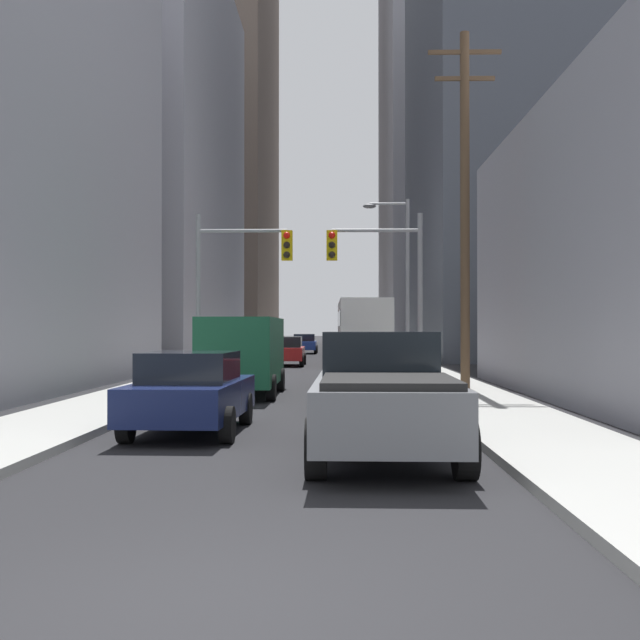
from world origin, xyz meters
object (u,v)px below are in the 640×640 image
Objects in this scene: sedan_maroon at (356,364)px; traffic_signal_near_left at (239,270)px; sedan_red at (286,351)px; sedan_blue at (305,344)px; sedan_black at (369,379)px; city_bus at (362,329)px; pickup_truck_grey at (382,395)px; sedan_navy at (191,392)px; cargo_van_green at (243,351)px; traffic_signal_near_right at (380,270)px.

traffic_signal_near_left is (-4.10, 1.20, 3.25)m from sedan_maroon.
sedan_blue is (0.12, 20.05, 0.00)m from sedan_red.
sedan_blue is at bearing 94.39° from sedan_black.
pickup_truck_grey is (-0.63, -30.55, -1.00)m from city_bus.
sedan_navy is 46.64m from sedan_blue.
sedan_maroon is at bearing 47.75° from cargo_van_green.
pickup_truck_grey is 29.36m from sedan_red.
pickup_truck_grey is 1.29× the size of sedan_black.
sedan_blue is at bearing 89.75° from cargo_van_green.
traffic_signal_near_right reaches higher than sedan_blue.
sedan_black is 9.98m from traffic_signal_near_right.
traffic_signal_near_right is at bearing -72.82° from sedan_red.
sedan_black is (3.45, 3.70, 0.00)m from sedan_navy.
traffic_signal_near_right reaches higher than pickup_truck_grey.
sedan_red is at bearing -160.86° from city_bus.
sedan_black is 43.06m from sedan_blue.
sedan_red and sedan_blue have the same top height.
pickup_truck_grey is 16.53m from traffic_signal_near_left.
sedan_maroon is at bearing -92.50° from city_bus.
cargo_van_green reaches higher than sedan_navy.
cargo_van_green reaches higher than pickup_truck_grey.
cargo_van_green is 1.23× the size of sedan_navy.
sedan_black is at bearing -52.48° from cargo_van_green.
sedan_navy and sedan_red have the same top height.
sedan_maroon is at bearing 90.74° from sedan_black.
traffic_signal_near_left is at bearing 163.65° from sedan_maroon.
cargo_van_green is at bearing 107.63° from pickup_truck_grey.
traffic_signal_near_right is at bearing 85.42° from sedan_black.
sedan_red is (-4.01, -1.39, -1.16)m from city_bus.
sedan_maroon is (3.36, 3.70, -0.52)m from cargo_van_green.
pickup_truck_grey is at bearing -75.11° from traffic_signal_near_left.
sedan_maroon is (-0.07, 14.49, -0.16)m from pickup_truck_grey.
sedan_navy is at bearing 142.95° from pickup_truck_grey.
sedan_black is (-0.60, -24.27, -1.16)m from city_bus.
traffic_signal_near_left reaches higher than sedan_maroon.
sedan_black is at bearing -91.41° from city_bus.
sedan_blue is at bearing 95.25° from sedan_maroon.
city_bus is at bearing 88.59° from sedan_black.
traffic_signal_near_right is (0.75, 9.41, 3.25)m from sedan_black.
traffic_signal_near_right is at bearing -0.00° from traffic_signal_near_left.
sedan_blue is (0.16, 46.64, 0.00)m from sedan_navy.
pickup_truck_grey reaches higher than sedan_black.
sedan_maroon is (-0.11, 8.21, 0.00)m from sedan_black.
city_bus is at bearing -78.22° from sedan_blue.
sedan_maroon is 1.01× the size of sedan_red.
sedan_maroon is 0.71× the size of traffic_signal_near_right.
traffic_signal_near_left and traffic_signal_near_right have the same top height.
sedan_black is (3.46, -4.51, -0.52)m from cargo_van_green.
traffic_signal_near_right is at bearing 49.28° from cargo_van_green.
traffic_signal_near_left is (-4.21, 9.41, 3.25)m from sedan_black.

